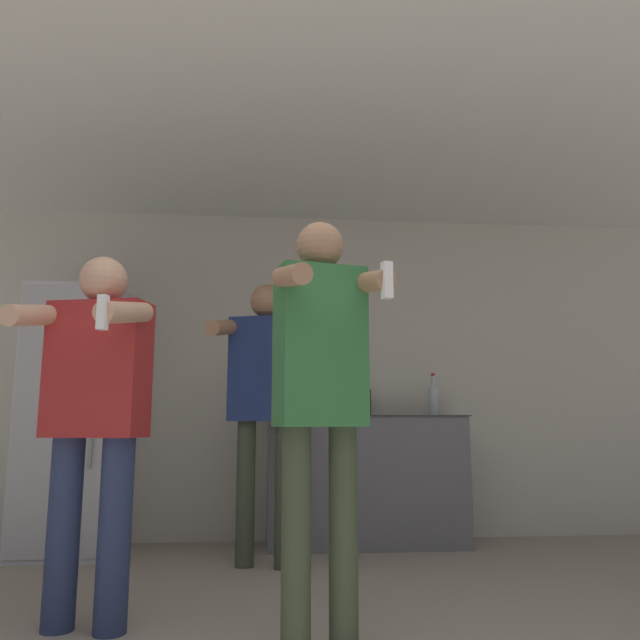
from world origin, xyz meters
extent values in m
cube|color=beige|center=(0.00, 3.29, 1.27)|extent=(7.00, 0.06, 2.55)
cube|color=silver|center=(0.00, 1.63, 2.57)|extent=(7.00, 3.78, 0.05)
cube|color=silver|center=(-1.42, 2.91, 0.91)|extent=(0.63, 0.70, 1.82)
cube|color=#B6B6BB|center=(-1.42, 2.55, 0.91)|extent=(0.61, 0.01, 1.75)
cylinder|color=#99999E|center=(-1.22, 2.53, 1.00)|extent=(0.02, 0.02, 0.82)
cube|color=slate|center=(0.64, 3.00, 0.46)|extent=(1.44, 0.52, 0.93)
cube|color=#38383A|center=(0.64, 3.00, 0.93)|extent=(1.47, 0.55, 0.01)
cylinder|color=black|center=(0.66, 3.06, 1.03)|extent=(0.09, 0.09, 0.20)
cylinder|color=black|center=(0.66, 3.06, 1.17)|extent=(0.03, 0.03, 0.07)
sphere|color=#B29933|center=(0.66, 3.06, 1.20)|extent=(0.03, 0.03, 0.03)
cylinder|color=silver|center=(1.19, 3.06, 1.04)|extent=(0.07, 0.07, 0.22)
cylinder|color=silver|center=(1.19, 3.06, 1.20)|extent=(0.03, 0.03, 0.09)
sphere|color=maroon|center=(1.19, 3.06, 1.25)|extent=(0.03, 0.03, 0.03)
cylinder|color=maroon|center=(0.21, 3.06, 1.05)|extent=(0.08, 0.08, 0.23)
cylinder|color=maroon|center=(0.21, 3.06, 1.20)|extent=(0.03, 0.03, 0.06)
sphere|color=silver|center=(0.21, 3.06, 1.22)|extent=(0.04, 0.04, 0.04)
cylinder|color=maroon|center=(0.31, 3.06, 1.06)|extent=(0.09, 0.09, 0.26)
cylinder|color=maroon|center=(0.31, 3.06, 1.22)|extent=(0.04, 0.04, 0.06)
sphere|color=silver|center=(0.31, 3.06, 1.25)|extent=(0.05, 0.05, 0.05)
cylinder|color=#194723|center=(0.03, 3.06, 1.06)|extent=(0.08, 0.08, 0.26)
cylinder|color=#194723|center=(0.03, 3.06, 1.24)|extent=(0.03, 0.03, 0.09)
sphere|color=#B29933|center=(0.03, 3.06, 1.28)|extent=(0.03, 0.03, 0.03)
cylinder|color=#38422D|center=(0.01, 0.81, 0.43)|extent=(0.11, 0.11, 0.86)
cylinder|color=#38422D|center=(0.20, 0.85, 0.43)|extent=(0.11, 0.11, 0.86)
cube|color=#2D6B38|center=(0.11, 0.83, 1.18)|extent=(0.39, 0.27, 0.65)
sphere|color=#9E7051|center=(0.11, 0.83, 1.61)|extent=(0.20, 0.20, 0.20)
cylinder|color=#9E7051|center=(-0.02, 0.65, 1.43)|extent=(0.15, 0.32, 0.13)
cylinder|color=#9E7051|center=(0.30, 0.72, 1.43)|extent=(0.15, 0.32, 0.13)
cube|color=white|center=(0.34, 0.58, 1.40)|extent=(0.04, 0.04, 0.14)
cylinder|color=navy|center=(-0.98, 1.26, 0.41)|extent=(0.14, 0.14, 0.81)
cylinder|color=navy|center=(-0.75, 1.20, 0.41)|extent=(0.14, 0.14, 0.81)
cube|color=maroon|center=(-0.87, 1.23, 1.12)|extent=(0.47, 0.30, 0.61)
sphere|color=tan|center=(-0.87, 1.23, 1.53)|extent=(0.22, 0.22, 0.22)
cylinder|color=tan|center=(-1.11, 1.11, 1.34)|extent=(0.19, 0.39, 0.15)
cylinder|color=tan|center=(-0.71, 1.00, 1.34)|extent=(0.19, 0.39, 0.15)
cube|color=white|center=(-0.76, 0.83, 1.31)|extent=(0.04, 0.04, 0.14)
cylinder|color=#38422D|center=(-0.22, 2.41, 0.44)|extent=(0.12, 0.12, 0.89)
cylinder|color=#38422D|center=(0.02, 2.33, 0.44)|extent=(0.12, 0.12, 0.89)
cube|color=navy|center=(-0.10, 2.37, 1.22)|extent=(0.50, 0.33, 0.67)
sphere|color=#9E7051|center=(-0.10, 2.37, 1.67)|extent=(0.22, 0.22, 0.22)
cylinder|color=#9E7051|center=(-0.37, 2.25, 1.47)|extent=(0.22, 0.42, 0.16)
cylinder|color=#9E7051|center=(0.05, 2.11, 1.47)|extent=(0.22, 0.42, 0.16)
cube|color=white|center=(-0.02, 1.92, 1.44)|extent=(0.05, 0.05, 0.14)
camera|label=1|loc=(-0.12, -1.67, 0.87)|focal=35.00mm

